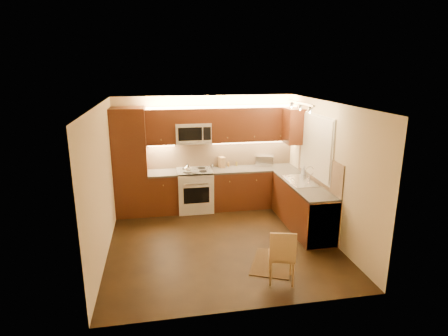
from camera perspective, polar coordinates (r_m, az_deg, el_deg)
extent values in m
cube|color=black|center=(6.91, -0.41, -11.32)|extent=(4.00, 4.00, 0.01)
cube|color=beige|center=(6.20, -0.45, 9.80)|extent=(4.00, 4.00, 0.01)
cube|color=beige|center=(8.36, -2.81, 2.53)|extent=(4.00, 0.01, 2.50)
cube|color=beige|center=(4.61, 3.94, -8.36)|extent=(4.00, 0.01, 2.50)
cube|color=beige|center=(6.42, -18.30, -2.19)|extent=(0.01, 4.00, 2.50)
cube|color=beige|center=(7.06, 15.78, -0.44)|extent=(0.01, 4.00, 2.50)
cube|color=#4E1B10|center=(8.04, -14.24, 0.83)|extent=(0.70, 0.60, 2.30)
cube|color=#4E1B10|center=(8.23, -9.32, -3.81)|extent=(0.62, 0.60, 0.86)
cube|color=#373432|center=(8.09, -9.45, -0.80)|extent=(0.62, 0.60, 0.04)
cube|color=#4E1B10|center=(8.49, 4.52, -3.04)|extent=(1.92, 0.60, 0.86)
cube|color=#373432|center=(8.36, 4.58, -0.11)|extent=(1.92, 0.60, 0.04)
cube|color=#4E1B10|center=(7.54, 11.94, -5.76)|extent=(0.60, 2.00, 0.86)
cube|color=#373432|center=(7.39, 12.13, -2.50)|extent=(0.60, 2.00, 0.04)
cube|color=silver|center=(6.94, 14.12, -7.76)|extent=(0.58, 0.60, 0.84)
cube|color=tan|center=(8.41, -0.43, 2.28)|extent=(3.30, 0.02, 0.60)
cube|color=tan|center=(7.41, 14.35, 0.00)|extent=(0.02, 2.00, 0.60)
cube|color=#4E1B10|center=(8.00, -9.79, 6.31)|extent=(0.62, 0.35, 0.75)
cube|color=#4E1B10|center=(8.27, 4.50, 6.78)|extent=(1.92, 0.35, 0.75)
cube|color=#4E1B10|center=(8.01, -4.87, 8.08)|extent=(0.76, 0.35, 0.31)
cube|color=#4E1B10|center=(8.11, 10.68, 6.39)|extent=(0.35, 0.50, 0.75)
cube|color=silver|center=(7.45, 14.04, 3.27)|extent=(0.03, 1.44, 1.24)
cube|color=silver|center=(7.44, 13.90, 3.27)|extent=(0.02, 1.36, 1.16)
cube|color=silver|center=(7.02, 11.71, 9.80)|extent=(0.04, 1.20, 0.03)
cube|color=silver|center=(8.56, 6.30, 1.18)|extent=(0.48, 0.42, 0.24)
cube|color=#9A7945|center=(8.35, -0.35, 0.91)|extent=(0.15, 0.20, 0.24)
cylinder|color=silver|center=(8.39, -1.78, 0.44)|extent=(0.05, 0.05, 0.09)
cylinder|color=olive|center=(8.42, 0.70, 0.56)|extent=(0.05, 0.05, 0.11)
cylinder|color=silver|center=(8.35, -1.73, 0.37)|extent=(0.05, 0.05, 0.09)
cylinder|color=olive|center=(8.49, 1.95, 0.64)|extent=(0.05, 0.05, 0.09)
imported|color=#B7B7BB|center=(7.95, 12.23, -0.36)|extent=(0.11, 0.11, 0.19)
cube|color=black|center=(6.28, 7.39, -14.29)|extent=(0.92, 1.08, 0.01)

